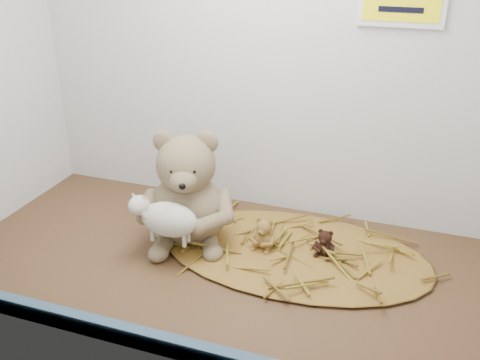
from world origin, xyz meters
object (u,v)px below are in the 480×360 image
at_px(toy_lamb, 169,219).
at_px(mini_teddy_tan, 264,232).
at_px(main_teddy, 187,187).
at_px(mini_teddy_brown, 325,241).

bearing_deg(toy_lamb, mini_teddy_tan, 29.65).
relative_size(toy_lamb, mini_teddy_tan, 2.26).
xyz_separation_m(main_teddy, toy_lamb, (0.00, -0.10, -0.03)).
bearing_deg(main_teddy, mini_teddy_brown, -14.83).
distance_m(toy_lamb, mini_teddy_brown, 0.35).
bearing_deg(main_teddy, mini_teddy_tan, -16.77).
bearing_deg(mini_teddy_brown, toy_lamb, -154.95).
xyz_separation_m(mini_teddy_tan, mini_teddy_brown, (0.14, 0.02, -0.01)).
xyz_separation_m(toy_lamb, mini_teddy_brown, (0.32, 0.12, -0.06)).
bearing_deg(toy_lamb, main_teddy, 90.00).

